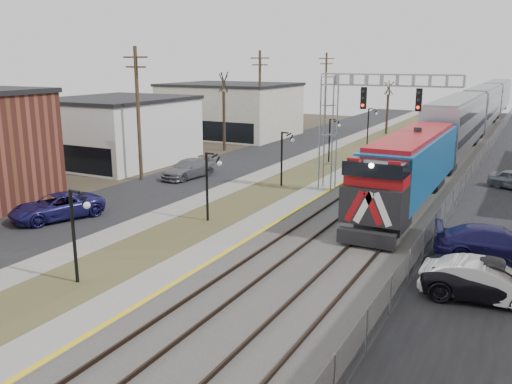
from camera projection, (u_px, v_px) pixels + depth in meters
The scene contains 20 objects.
street_west at pixel (239, 162), 49.04m from camera, with size 7.00×120.00×0.04m, color black.
sidewalk at pixel (284, 166), 47.01m from camera, with size 2.00×120.00×0.08m, color gray.
grass_median at pixel (316, 169), 45.67m from camera, with size 4.00×120.00×0.06m, color #444625.
platform at pixel (351, 171), 44.30m from camera, with size 2.00×120.00×0.24m, color gray.
ballast_bed at pixel (413, 178), 42.06m from camera, with size 8.00×120.00×0.20m, color #595651.
platform_edge at pixel (361, 171), 43.87m from camera, with size 0.24×120.00×0.01m, color gold.
track_near at pixel (387, 173), 42.91m from camera, with size 1.58×120.00×0.15m.
track_far at pixel (433, 177), 41.34m from camera, with size 1.58×120.00×0.15m.
train at pixel (475, 113), 63.62m from camera, with size 3.00×85.85×5.33m.
signal_gantry at pixel (353, 113), 35.97m from camera, with size 9.00×1.07×8.15m.
lampposts at pixel (210, 186), 30.80m from camera, with size 0.14×62.14×4.00m.
utility_poles at pixel (138, 115), 40.59m from camera, with size 0.28×80.28×10.00m.
fence at pixel (471, 174), 40.00m from camera, with size 0.04×120.00×1.60m, color gray.
buildings_west at pixel (69, 137), 43.30m from camera, with size 14.00×67.00×7.00m.
bare_trees at pixel (248, 127), 52.30m from camera, with size 12.30×42.30×5.95m.
car_lot_b at pixel (484, 283), 20.53m from camera, with size 1.64×4.69×1.55m, color silver.
car_lot_c at pixel (496, 281), 20.68m from camera, with size 2.59×5.61×1.56m, color black.
car_lot_d at pixel (496, 245), 24.73m from camera, with size 2.20×5.42×1.57m, color #1A1650.
car_street_a at pixel (57, 207), 31.22m from camera, with size 2.42×5.25×1.46m, color navy.
car_street_b at pixel (188, 169), 42.21m from camera, with size 2.01×4.93×1.43m, color slate.
Camera 1 is at (12.21, -7.09, 8.99)m, focal length 38.00 mm.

